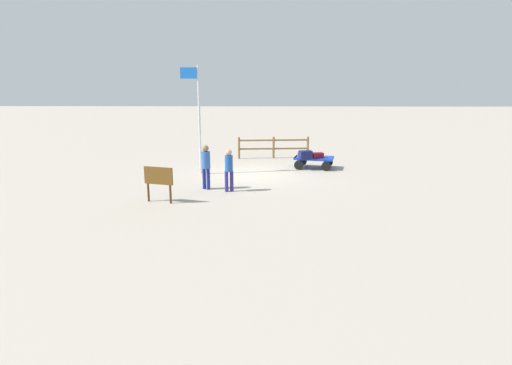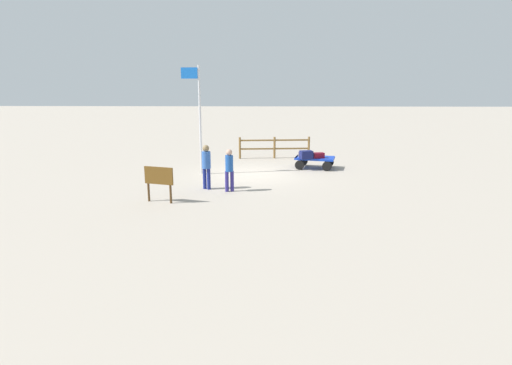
# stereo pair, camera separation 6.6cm
# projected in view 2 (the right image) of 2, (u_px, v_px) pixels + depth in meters

# --- Properties ---
(ground_plane) EXTENTS (120.00, 120.00, 0.00)m
(ground_plane) POSITION_uv_depth(u_px,v_px,m) (253.00, 174.00, 19.50)
(ground_plane) COLOR #AC9F90
(luggage_cart) EXTENTS (2.07, 1.63, 0.56)m
(luggage_cart) POSITION_uv_depth(u_px,v_px,m) (314.00, 160.00, 20.86)
(luggage_cart) COLOR #1538BA
(luggage_cart) RESTS_ON ground
(suitcase_olive) EXTENTS (0.50, 0.30, 0.25)m
(suitcase_olive) POSITION_uv_depth(u_px,v_px,m) (303.00, 154.00, 20.94)
(suitcase_olive) COLOR gray
(suitcase_olive) RESTS_ON luggage_cart
(suitcase_dark) EXTENTS (0.66, 0.53, 0.39)m
(suitcase_dark) POSITION_uv_depth(u_px,v_px,m) (306.00, 155.00, 20.28)
(suitcase_dark) COLOR #151A4F
(suitcase_dark) RESTS_ON luggage_cart
(suitcase_maroon) EXTENTS (0.57, 0.44, 0.25)m
(suitcase_maroon) POSITION_uv_depth(u_px,v_px,m) (319.00, 155.00, 20.53)
(suitcase_maroon) COLOR maroon
(suitcase_maroon) RESTS_ON luggage_cart
(worker_lead) EXTENTS (0.47, 0.47, 1.75)m
(worker_lead) POSITION_uv_depth(u_px,v_px,m) (206.00, 163.00, 16.56)
(worker_lead) COLOR navy
(worker_lead) RESTS_ON ground
(worker_trailing) EXTENTS (0.36, 0.36, 1.65)m
(worker_trailing) POSITION_uv_depth(u_px,v_px,m) (229.00, 168.00, 16.21)
(worker_trailing) COLOR navy
(worker_trailing) RESTS_ON ground
(flagpole) EXTENTS (0.85, 0.13, 4.86)m
(flagpole) POSITION_uv_depth(u_px,v_px,m) (198.00, 112.00, 18.98)
(flagpole) COLOR silver
(flagpole) RESTS_ON ground
(signboard) EXTENTS (1.06, 0.36, 1.26)m
(signboard) POSITION_uv_depth(u_px,v_px,m) (159.00, 179.00, 14.75)
(signboard) COLOR #4C3319
(signboard) RESTS_ON ground
(wooden_fence) EXTENTS (3.96, 0.48, 1.19)m
(wooden_fence) POSITION_uv_depth(u_px,v_px,m) (274.00, 146.00, 23.59)
(wooden_fence) COLOR brown
(wooden_fence) RESTS_ON ground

